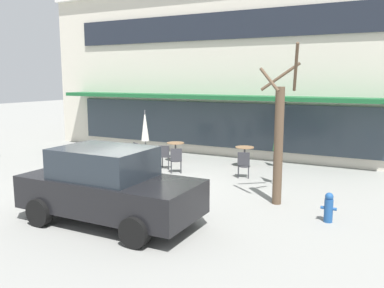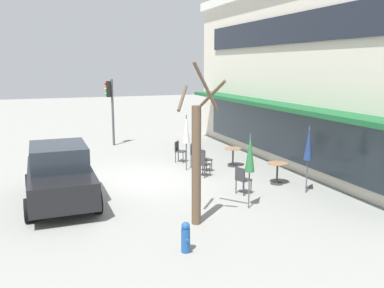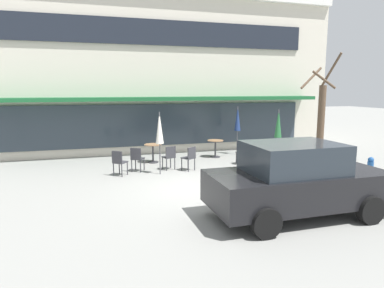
% 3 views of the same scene
% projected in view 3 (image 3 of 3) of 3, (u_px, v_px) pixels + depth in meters
% --- Properties ---
extents(ground_plane, '(80.00, 80.00, 0.00)m').
position_uv_depth(ground_plane, '(201.00, 188.00, 10.36)').
color(ground_plane, gray).
extents(building_facade, '(17.44, 9.10, 7.56)m').
position_uv_depth(building_facade, '(147.00, 74.00, 19.20)').
color(building_facade, beige).
rests_on(building_facade, ground).
extents(cafe_table_near_wall, '(0.70, 0.70, 0.76)m').
position_uv_depth(cafe_table_near_wall, '(153.00, 150.00, 13.92)').
color(cafe_table_near_wall, '#333338').
rests_on(cafe_table_near_wall, ground).
extents(cafe_table_streetside, '(0.70, 0.70, 0.76)m').
position_uv_depth(cafe_table_streetside, '(215.00, 146.00, 15.02)').
color(cafe_table_streetside, '#333338').
rests_on(cafe_table_streetside, ground).
extents(patio_umbrella_green_folded, '(0.28, 0.28, 2.20)m').
position_uv_depth(patio_umbrella_green_folded, '(238.00, 119.00, 15.51)').
color(patio_umbrella_green_folded, '#4C4C51').
rests_on(patio_umbrella_green_folded, ground).
extents(patio_umbrella_cream_folded, '(0.28, 0.28, 2.20)m').
position_uv_depth(patio_umbrella_cream_folded, '(160.00, 128.00, 11.83)').
color(patio_umbrella_cream_folded, '#4C4C51').
rests_on(patio_umbrella_cream_folded, ground).
extents(patio_umbrella_corner_open, '(0.28, 0.28, 2.20)m').
position_uv_depth(patio_umbrella_corner_open, '(278.00, 124.00, 13.36)').
color(patio_umbrella_corner_open, '#4C4C51').
rests_on(patio_umbrella_corner_open, ground).
extents(cafe_chair_0, '(0.55, 0.55, 0.89)m').
position_uv_depth(cafe_chair_0, '(137.00, 158.00, 12.37)').
color(cafe_chair_0, '#333338').
rests_on(cafe_chair_0, ground).
extents(cafe_chair_1, '(0.55, 0.55, 0.89)m').
position_uv_depth(cafe_chair_1, '(190.00, 157.00, 12.54)').
color(cafe_chair_1, '#333338').
rests_on(cafe_chair_1, ground).
extents(cafe_chair_2, '(0.49, 0.49, 0.89)m').
position_uv_depth(cafe_chair_2, '(169.00, 156.00, 12.67)').
color(cafe_chair_2, '#333338').
rests_on(cafe_chair_2, ground).
extents(cafe_chair_3, '(0.56, 0.56, 0.89)m').
position_uv_depth(cafe_chair_3, '(119.00, 161.00, 11.78)').
color(cafe_chair_3, '#333338').
rests_on(cafe_chair_3, ground).
extents(cafe_chair_4, '(0.51, 0.51, 0.89)m').
position_uv_depth(cafe_chair_4, '(244.00, 151.00, 13.59)').
color(cafe_chair_4, '#333338').
rests_on(cafe_chair_4, ground).
extents(parked_sedan, '(4.22, 2.05, 1.76)m').
position_uv_depth(parked_sedan, '(296.00, 180.00, 7.99)').
color(parked_sedan, black).
rests_on(parked_sedan, ground).
extents(street_tree, '(1.15, 1.21, 4.18)m').
position_uv_depth(street_tree, '(321.00, 125.00, 11.76)').
color(street_tree, brown).
rests_on(street_tree, ground).
extents(fire_hydrant, '(0.36, 0.20, 0.71)m').
position_uv_depth(fire_hydrant, '(370.00, 167.00, 11.60)').
color(fire_hydrant, '#1E4C8C').
rests_on(fire_hydrant, ground).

